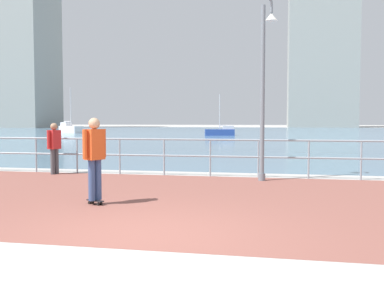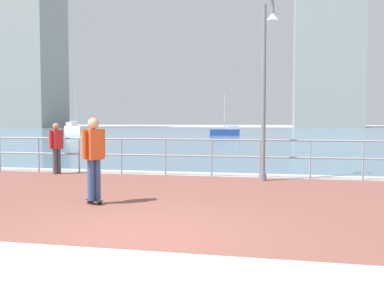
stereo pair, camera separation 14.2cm
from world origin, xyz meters
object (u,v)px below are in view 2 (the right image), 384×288
(sailboat_red, at_px, (225,132))
(skateboarder, at_px, (94,153))
(bystander, at_px, (56,144))
(lamppost, at_px, (266,73))
(sailboat_yellow, at_px, (76,129))

(sailboat_red, bearing_deg, skateboarder, -86.77)
(bystander, distance_m, sailboat_red, 34.06)
(lamppost, height_order, sailboat_red, lamppost)
(skateboarder, distance_m, bystander, 5.28)
(lamppost, xyz_separation_m, sailboat_red, (-5.34, 34.14, -2.52))
(bystander, distance_m, sailboat_yellow, 44.65)
(skateboarder, height_order, sailboat_red, sailboat_red)
(bystander, bearing_deg, lamppost, -0.90)
(bystander, bearing_deg, sailboat_red, 88.30)
(bystander, xyz_separation_m, sailboat_red, (1.01, 34.04, -0.49))
(lamppost, height_order, skateboarder, lamppost)
(lamppost, distance_m, sailboat_yellow, 47.93)
(skateboarder, height_order, sailboat_yellow, sailboat_yellow)
(skateboarder, bearing_deg, lamppost, 52.33)
(skateboarder, xyz_separation_m, sailboat_red, (-2.16, 38.27, -0.59))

